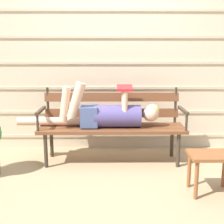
# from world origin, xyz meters

# --- Properties ---
(ground_plane) EXTENTS (12.00, 12.00, 0.00)m
(ground_plane) POSITION_xyz_m (0.00, 0.00, 0.00)
(ground_plane) COLOR tan
(house_siding) EXTENTS (5.19, 0.08, 2.32)m
(house_siding) POSITION_xyz_m (0.00, 0.74, 1.16)
(house_siding) COLOR beige
(house_siding) RESTS_ON ground
(park_bench) EXTENTS (1.73, 0.47, 0.88)m
(park_bench) POSITION_xyz_m (-0.00, 0.23, 0.48)
(park_bench) COLOR brown
(park_bench) RESTS_ON ground
(reclining_person) EXTENTS (1.69, 0.26, 0.55)m
(reclining_person) POSITION_xyz_m (-0.06, 0.16, 0.59)
(reclining_person) COLOR #514784
(footstool) EXTENTS (0.43, 0.31, 0.39)m
(footstool) POSITION_xyz_m (0.92, -0.66, 0.31)
(footstool) COLOR brown
(footstool) RESTS_ON ground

